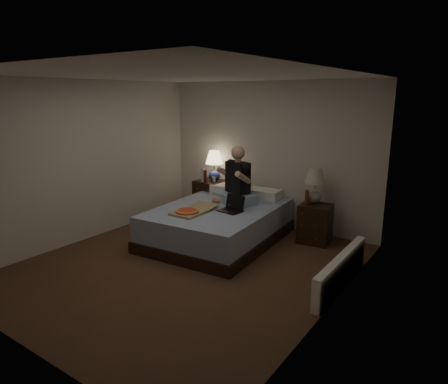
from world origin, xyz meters
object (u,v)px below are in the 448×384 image
Objects in this scene: bed at (218,224)px; lamp_left at (214,166)px; nightstand_right at (315,224)px; person at (235,175)px; pizza_box at (187,212)px; laptop at (230,204)px; nightstand_left at (211,199)px; beer_bottle_left at (205,176)px; radiator at (341,271)px; lamp_right at (315,186)px; beer_bottle_right at (307,197)px; water_bottle at (203,175)px; soda_can at (214,179)px.

lamp_left reaches higher than bed.
nightstand_right reaches higher than bed.
person is 1.06m from pizza_box.
lamp_left is 1.60m from laptop.
bed is 1.29m from nightstand_left.
radiator is at bearing -22.18° from beer_bottle_left.
pizza_box is (-1.44, -1.38, 0.28)m from nightstand_right.
laptop reaches higher than radiator.
beer_bottle_left is at bearing -84.82° from nightstand_left.
lamp_left is at bearing 176.18° from lamp_right.
water_bottle is at bearing 177.46° from beer_bottle_right.
beer_bottle_left is at bearing 116.13° from pizza_box.
nightstand_right is (2.14, -0.16, -0.04)m from nightstand_left.
nightstand_left is 0.92× the size of pizza_box.
person reaches higher than lamp_left.
nightstand_left is at bearing 91.17° from beer_bottle_left.
beer_bottle_left is at bearing 150.63° from laptop.
nightstand_left is 1.25× the size of lamp_right.
lamp_left is 2.24× the size of water_bottle.
person is at bearing -23.89° from water_bottle.
person is at bearing -162.05° from beer_bottle_right.
nightstand_right is 0.60m from lamp_right.
pizza_box is 0.47× the size of radiator.
lamp_left is 2.43× the size of beer_bottle_right.
beer_bottle_right is (1.90, -0.17, -0.02)m from soda_can.
beer_bottle_right is at bearing -5.13° from soda_can.
lamp_right reaches higher than pizza_box.
radiator is at bearing -21.20° from nightstand_left.
lamp_left reaches higher than water_bottle.
lamp_right is 2.43× the size of beer_bottle_right.
person is (0.81, -0.52, 0.26)m from soda_can.
water_bottle reaches higher than nightstand_right.
water_bottle reaches higher than bed.
nightstand_left reaches higher than radiator.
bed is 8.80× the size of water_bottle.
lamp_right is at bearing 31.48° from bed.
beer_bottle_left is 2.01m from beer_bottle_right.
nightstand_left is 2.14m from nightstand_right.
nightstand_right reaches higher than radiator.
lamp_left is 0.30m from beer_bottle_left.
bed is at bearing -51.44° from lamp_left.
lamp_right is at bearing 71.17° from beer_bottle_right.
laptop is (-0.93, -0.98, -0.22)m from lamp_right.
nightstand_left is 0.44× the size of radiator.
lamp_right reaches higher than laptop.
bed is at bearing -41.37° from water_bottle.
soda_can is at bearing 166.56° from person.
lamp_left is at bearing 124.17° from bed.
water_bottle is 0.22m from soda_can.
nightstand_left is 3.04× the size of beer_bottle_left.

